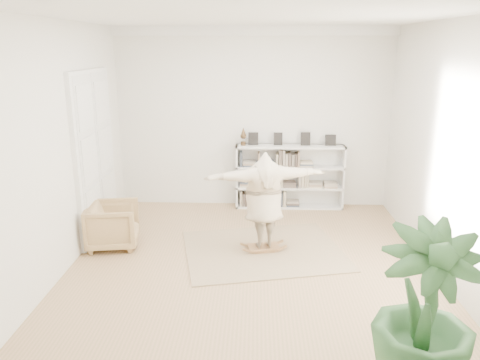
# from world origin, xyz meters

# --- Properties ---
(floor) EXTENTS (6.00, 6.00, 0.00)m
(floor) POSITION_xyz_m (0.00, 0.00, 0.00)
(floor) COLOR #997D4F
(floor) RESTS_ON ground
(room_shell) EXTENTS (6.00, 6.00, 6.00)m
(room_shell) POSITION_xyz_m (0.00, 2.94, 3.51)
(room_shell) COLOR silver
(room_shell) RESTS_ON floor
(doors) EXTENTS (0.09, 1.78, 2.92)m
(doors) POSITION_xyz_m (-2.70, 1.30, 1.40)
(doors) COLOR white
(doors) RESTS_ON floor
(bookshelf) EXTENTS (2.20, 0.35, 1.64)m
(bookshelf) POSITION_xyz_m (0.74, 2.82, 0.64)
(bookshelf) COLOR silver
(bookshelf) RESTS_ON floor
(armchair) EXTENTS (0.93, 0.91, 0.74)m
(armchair) POSITION_xyz_m (-2.30, 0.72, 0.37)
(armchair) COLOR tan
(armchair) RESTS_ON floor
(rug) EXTENTS (2.87, 2.49, 0.02)m
(rug) POSITION_xyz_m (0.19, 0.60, 0.01)
(rug) COLOR tan
(rug) RESTS_ON floor
(rocker_board) EXTENTS (0.55, 0.40, 0.11)m
(rocker_board) POSITION_xyz_m (0.19, 0.60, 0.07)
(rocker_board) COLOR brown
(rocker_board) RESTS_ON rug
(person) EXTENTS (2.00, 0.93, 1.57)m
(person) POSITION_xyz_m (0.19, 0.60, 0.91)
(person) COLOR #C8B596
(person) RESTS_ON rocker_board
(houseplant) EXTENTS (0.97, 0.97, 1.69)m
(houseplant) POSITION_xyz_m (1.64, -2.55, 0.85)
(houseplant) COLOR #2C572B
(houseplant) RESTS_ON floor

